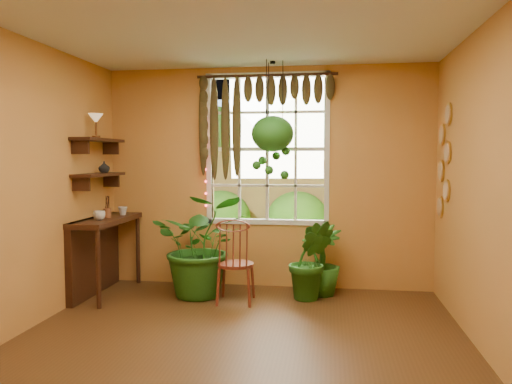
% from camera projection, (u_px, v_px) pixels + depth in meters
% --- Properties ---
extents(floor, '(4.50, 4.50, 0.00)m').
position_uv_depth(floor, '(232.00, 357.00, 4.00)').
color(floor, '#503016').
rests_on(floor, ground).
extents(ceiling, '(4.50, 4.50, 0.00)m').
position_uv_depth(ceiling, '(231.00, 14.00, 3.82)').
color(ceiling, silver).
rests_on(ceiling, wall_back).
extents(wall_back, '(4.00, 0.00, 4.00)m').
position_uv_depth(wall_back, '(267.00, 178.00, 6.13)').
color(wall_back, '#C68843').
rests_on(wall_back, floor).
extents(wall_right, '(0.00, 4.50, 4.50)m').
position_uv_depth(wall_right, '(501.00, 192.00, 3.62)').
color(wall_right, '#C68843').
rests_on(wall_right, floor).
extents(window, '(1.52, 0.10, 1.86)m').
position_uv_depth(window, '(267.00, 149.00, 6.14)').
color(window, white).
rests_on(window, wall_back).
extents(valance_vine, '(1.70, 0.12, 1.10)m').
position_uv_depth(valance_vine, '(259.00, 101.00, 5.99)').
color(valance_vine, '#391B0F').
rests_on(valance_vine, window).
extents(string_lights, '(0.03, 0.03, 1.54)m').
position_uv_depth(string_lights, '(205.00, 145.00, 6.15)').
color(string_lights, '#FF2633').
rests_on(string_lights, window).
extents(wall_plates, '(0.04, 0.32, 1.10)m').
position_uv_depth(wall_plates, '(444.00, 162.00, 5.37)').
color(wall_plates, '#FFECD0').
rests_on(wall_plates, wall_right).
extents(counter_ledge, '(0.40, 1.20, 0.90)m').
position_uv_depth(counter_ledge, '(98.00, 247.00, 5.82)').
color(counter_ledge, '#391B0F').
rests_on(counter_ledge, floor).
extents(shelf_lower, '(0.25, 0.90, 0.04)m').
position_uv_depth(shelf_lower, '(99.00, 175.00, 5.76)').
color(shelf_lower, '#391B0F').
rests_on(shelf_lower, wall_left).
extents(shelf_upper, '(0.25, 0.90, 0.04)m').
position_uv_depth(shelf_upper, '(98.00, 140.00, 5.73)').
color(shelf_upper, '#391B0F').
rests_on(shelf_upper, wall_left).
extents(backyard, '(14.00, 10.00, 12.00)m').
position_uv_depth(backyard, '(305.00, 172.00, 10.66)').
color(backyard, '#26631C').
rests_on(backyard, ground).
extents(windsor_chair, '(0.41, 0.44, 1.07)m').
position_uv_depth(windsor_chair, '(235.00, 275.00, 5.47)').
color(windsor_chair, maroon).
rests_on(windsor_chair, floor).
extents(potted_plant_left, '(1.24, 1.13, 1.19)m').
position_uv_depth(potted_plant_left, '(202.00, 245.00, 5.73)').
color(potted_plant_left, '#1E5416').
rests_on(potted_plant_left, floor).
extents(potted_plant_mid, '(0.51, 0.42, 0.90)m').
position_uv_depth(potted_plant_mid, '(311.00, 260.00, 5.58)').
color(potted_plant_mid, '#1E5416').
rests_on(potted_plant_mid, floor).
extents(potted_plant_right, '(0.60, 0.60, 0.82)m').
position_uv_depth(potted_plant_right, '(321.00, 260.00, 5.79)').
color(potted_plant_right, '#1E5416').
rests_on(potted_plant_right, floor).
extents(hanging_basket, '(0.49, 0.49, 1.37)m').
position_uv_depth(hanging_basket, '(273.00, 135.00, 5.74)').
color(hanging_basket, black).
rests_on(hanging_basket, ceiling).
extents(cup_a, '(0.14, 0.14, 0.10)m').
position_uv_depth(cup_a, '(99.00, 215.00, 5.56)').
color(cup_a, silver).
rests_on(cup_a, counter_ledge).
extents(cup_b, '(0.12, 0.12, 0.10)m').
position_uv_depth(cup_b, '(123.00, 211.00, 6.05)').
color(cup_b, beige).
rests_on(cup_b, counter_ledge).
extents(brush_jar, '(0.09, 0.09, 0.32)m').
position_uv_depth(brush_jar, '(107.00, 207.00, 5.81)').
color(brush_jar, brown).
rests_on(brush_jar, counter_ledge).
extents(shelf_vase, '(0.14, 0.14, 0.14)m').
position_uv_depth(shelf_vase, '(104.00, 167.00, 5.87)').
color(shelf_vase, '#B2AD99').
rests_on(shelf_vase, shelf_lower).
extents(tiffany_lamp, '(0.17, 0.17, 0.28)m').
position_uv_depth(tiffany_lamp, '(96.00, 120.00, 5.63)').
color(tiffany_lamp, '#563118').
rests_on(tiffany_lamp, shelf_upper).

